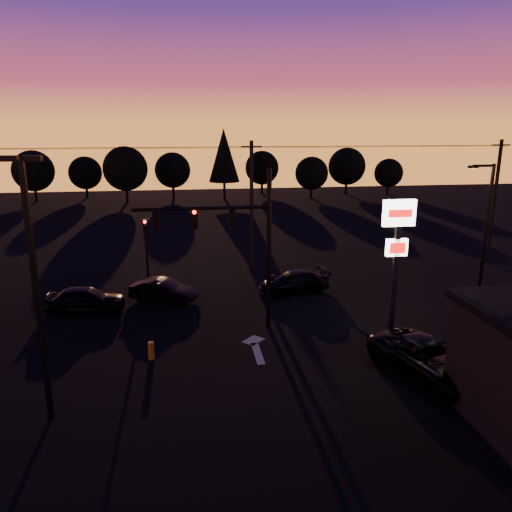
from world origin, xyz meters
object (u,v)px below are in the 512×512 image
Objects in this scene: traffic_signal_mast at (237,233)px; suv_parked at (429,359)px; pylon_sign at (397,241)px; car_right at (294,282)px; parking_lot_light at (34,276)px; secondary_signal at (146,243)px; car_left at (85,299)px; car_mid at (163,291)px; bollard at (151,351)px; streetlight at (485,229)px.

traffic_signal_mast is 1.57× the size of suv_parked.
car_right is at bearing 112.02° from pylon_sign.
traffic_signal_mast is at bearing 121.94° from suv_parked.
traffic_signal_mast is 10.19m from parking_lot_light.
secondary_signal is 1.03× the size of car_left.
secondary_signal reaches higher than suv_parked.
pylon_sign is (14.50, 4.50, -0.36)m from parking_lot_light.
pylon_sign is 1.74× the size of car_mid.
parking_lot_light is (-7.40, -6.99, 0.33)m from traffic_signal_mast.
bollard is at bearing -58.29° from car_right.
car_right is at bearing 44.19° from bollard.
secondary_signal is 14.90m from parking_lot_light.
car_left is at bearing 121.50° from bollard.
secondary_signal is 0.97× the size of car_right.
parking_lot_light reaches higher than bollard.
streetlight is 22.44m from car_left.
streetlight is at bearing 6.14° from traffic_signal_mast.
pylon_sign is 1.52× the size of car_right.
secondary_signal is at bearing 113.78° from suv_parked.
traffic_signal_mast reaches higher than car_left.
suv_parked is (3.20, -11.16, 0.11)m from car_right.
pylon_sign is at bearing -19.36° from traffic_signal_mast.
traffic_signal_mast is 14.10m from streetlight.
car_left is 4.34m from car_mid.
streetlight is at bearing 57.84° from car_right.
streetlight is at bearing -76.74° from car_mid.
secondary_signal is at bearing -117.63° from car_right.
car_mid is at bearing -99.27° from car_right.
car_mid is at bearing -70.63° from car_left.
streetlight is 11.24m from car_right.
pylon_sign reaches higher than bollard.
traffic_signal_mast is at bearing -117.07° from car_mid.
secondary_signal is 18.34m from suv_parked.
bollard is 0.18× the size of car_right.
secondary_signal is 5.39× the size of bollard.
bollard is (3.27, 4.12, -4.87)m from parking_lot_light.
secondary_signal is 0.64× the size of pylon_sign.
traffic_signal_mast is 0.94× the size of parking_lot_light.
streetlight reaches higher than car_left.
secondary_signal reaches higher than bollard.
pylon_sign is 9.21m from car_right.
car_mid is 0.87× the size of car_right.
pylon_sign is 16.81m from car_left.
car_mid is at bearing 146.95° from pylon_sign.
pylon_sign is (12.00, -9.99, 2.05)m from secondary_signal.
car_right is (7.89, 0.44, 0.01)m from car_mid.
car_left is at bearing 158.39° from pylon_sign.
suv_parked is (15.28, -9.59, 0.04)m from car_left.
car_left is at bearing 128.27° from car_mid.
parking_lot_light is 13.00m from car_mid.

